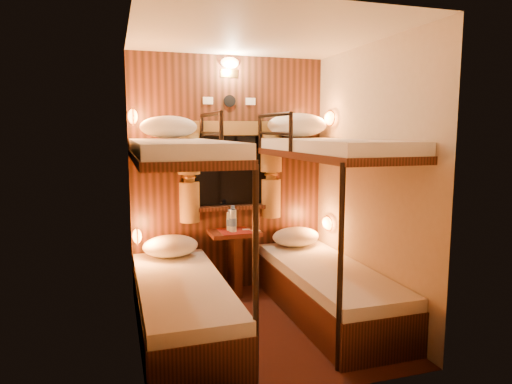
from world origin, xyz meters
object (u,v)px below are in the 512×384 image
object	(u,v)px
bunk_left	(182,268)
bottle_right	(233,221)
bunk_right	(327,255)
table	(235,254)
bottle_left	(230,221)

from	to	relation	value
bunk_left	bottle_right	distance (m)	0.99
bunk_right	bottle_right	xyz separation A→B (m)	(-0.67, 0.75, 0.21)
bunk_left	bunk_right	distance (m)	1.30
bunk_left	table	bearing A→B (deg)	50.33
bunk_left	bunk_right	xyz separation A→B (m)	(1.30, 0.00, 0.00)
bunk_right	table	world-z (taller)	bunk_right
bottle_right	bottle_left	bearing A→B (deg)	100.55
bottle_left	bottle_right	distance (m)	0.08
bottle_left	bottle_right	size ratio (longest dim) A/B	0.81
bottle_left	table	bearing A→B (deg)	-45.76
bunk_left	bunk_right	size ratio (longest dim) A/B	1.00
bottle_left	bottle_right	world-z (taller)	bottle_right
bottle_right	table	bearing A→B (deg)	53.14
table	bottle_left	size ratio (longest dim) A/B	3.03
bunk_left	table	xyz separation A→B (m)	(0.65, 0.78, -0.14)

